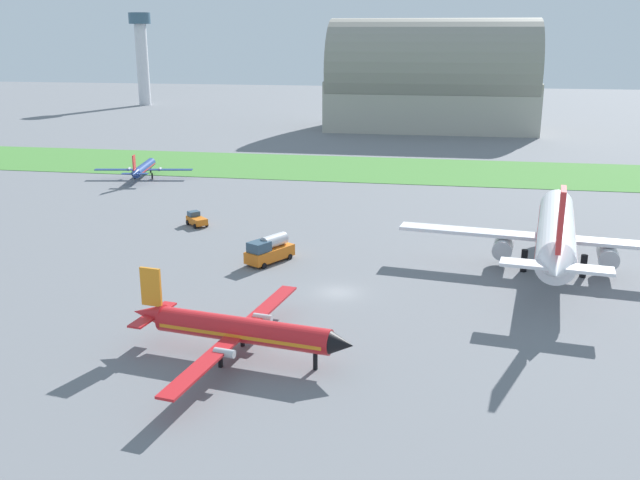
{
  "coord_description": "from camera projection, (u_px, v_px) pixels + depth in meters",
  "views": [
    {
      "loc": [
        10.38,
        -70.41,
        26.76
      ],
      "look_at": [
        -3.6,
        9.22,
        3.0
      ],
      "focal_mm": 39.8,
      "sensor_mm": 36.0,
      "label": 1
    }
  ],
  "objects": [
    {
      "name": "ground_plane",
      "position": [
        338.0,
        292.0,
        75.8
      ],
      "size": [
        600.0,
        600.0,
        0.0
      ],
      "primitive_type": "plane",
      "color": "slate"
    },
    {
      "name": "airplane_taxiing_turboprop",
      "position": [
        144.0,
        168.0,
        134.18
      ],
      "size": [
        18.42,
        15.84,
        5.55
      ],
      "rotation": [
        0.0,
        0.0,
        1.74
      ],
      "color": "navy",
      "rests_on": "ground_plane"
    },
    {
      "name": "pushback_tug_midfield",
      "position": [
        196.0,
        219.0,
        101.75
      ],
      "size": [
        3.81,
        3.82,
        1.95
      ],
      "rotation": [
        0.0,
        0.0,
        2.35
      ],
      "color": "orange",
      "rests_on": "ground_plane"
    },
    {
      "name": "airplane_foreground_turboprop",
      "position": [
        238.0,
        329.0,
        59.94
      ],
      "size": [
        20.47,
        23.82,
        7.16
      ],
      "rotation": [
        0.0,
        0.0,
        6.12
      ],
      "color": "red",
      "rests_on": "ground_plane"
    },
    {
      "name": "hangar_distant",
      "position": [
        432.0,
        81.0,
        199.15
      ],
      "size": [
        58.02,
        28.26,
        30.5
      ],
      "color": "#B2AD9E",
      "rests_on": "ground_plane"
    },
    {
      "name": "grass_taxiway_strip",
      "position": [
        391.0,
        170.0,
        143.25
      ],
      "size": [
        360.0,
        28.0,
        0.08
      ],
      "primitive_type": "cube",
      "color": "#478438",
      "rests_on": "ground_plane"
    },
    {
      "name": "fuel_truck_by_runway",
      "position": [
        269.0,
        250.0,
        85.31
      ],
      "size": [
        5.3,
        6.84,
        3.29
      ],
      "rotation": [
        0.0,
        0.0,
        4.19
      ],
      "color": "orange",
      "rests_on": "ground_plane"
    },
    {
      "name": "airplane_midfield_jet",
      "position": [
        556.0,
        233.0,
        81.28
      ],
      "size": [
        36.08,
        35.51,
        12.77
      ],
      "rotation": [
        0.0,
        0.0,
        1.43
      ],
      "color": "white",
      "rests_on": "ground_plane"
    },
    {
      "name": "control_tower",
      "position": [
        142.0,
        51.0,
        264.93
      ],
      "size": [
        8.0,
        8.0,
        33.69
      ],
      "color": "silver",
      "rests_on": "ground_plane"
    }
  ]
}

